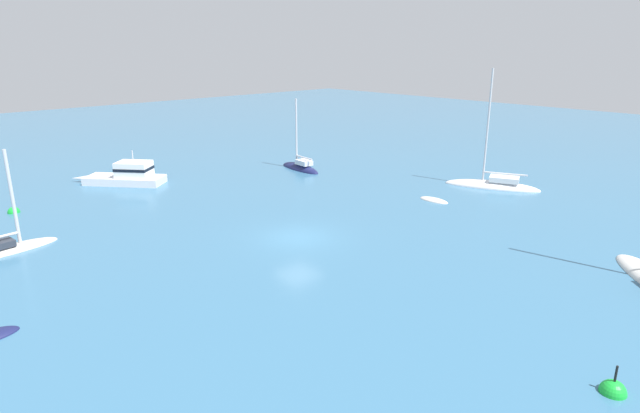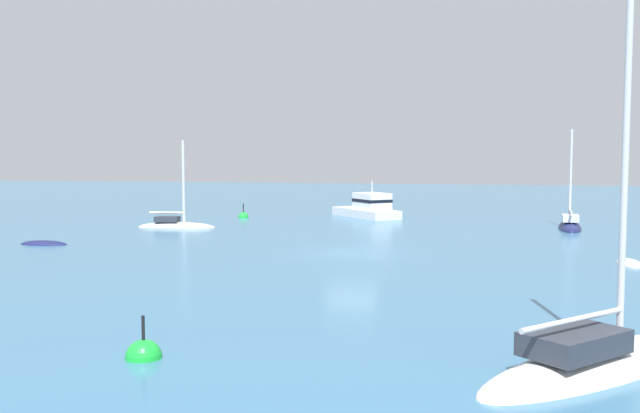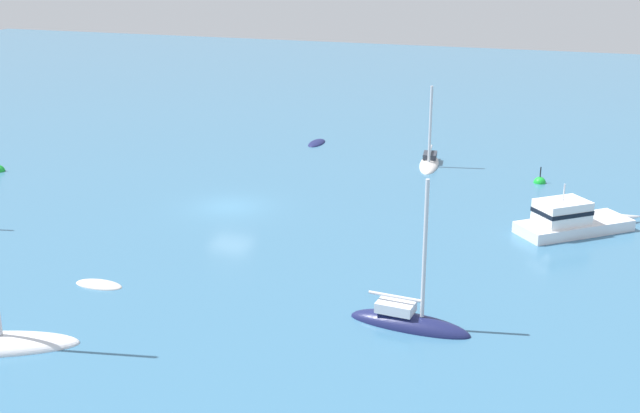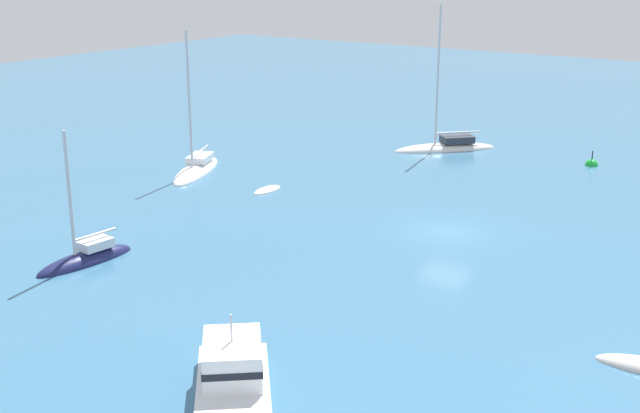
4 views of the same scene
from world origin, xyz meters
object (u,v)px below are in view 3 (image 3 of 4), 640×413
object	(u,v)px
skiff	(99,285)
dinghy	(317,143)
sloop	(409,323)
motor_cruiser	(571,220)
ketch	(429,162)
mooring_buoy	(540,183)

from	to	relation	value
skiff	dinghy	bearing A→B (deg)	88.15
sloop	motor_cruiser	distance (m)	15.27
dinghy	sloop	bearing A→B (deg)	-154.44
motor_cruiser	ketch	bearing A→B (deg)	91.61
sloop	ketch	bearing A→B (deg)	104.61
ketch	sloop	size ratio (longest dim) A/B	0.87
skiff	motor_cruiser	world-z (taller)	motor_cruiser
mooring_buoy	ketch	bearing A→B (deg)	-105.29
motor_cruiser	skiff	bearing A→B (deg)	175.28
dinghy	mooring_buoy	xyz separation A→B (m)	(5.58, 17.54, 0.01)
ketch	skiff	world-z (taller)	ketch
mooring_buoy	motor_cruiser	bearing A→B (deg)	13.93
sloop	skiff	bearing A→B (deg)	-172.88
ketch	dinghy	xyz separation A→B (m)	(-3.43, -9.68, -0.17)
ketch	sloop	world-z (taller)	sloop
ketch	sloop	xyz separation A→B (m)	(25.50, 4.25, -0.03)
sloop	motor_cruiser	bearing A→B (deg)	72.37
skiff	mooring_buoy	xyz separation A→B (m)	(-23.85, 18.28, 0.01)
ketch	motor_cruiser	distance (m)	15.30
ketch	motor_cruiser	world-z (taller)	ketch
skiff	dinghy	distance (m)	29.44
skiff	dinghy	size ratio (longest dim) A/B	0.89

